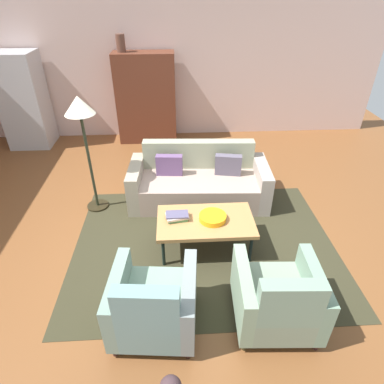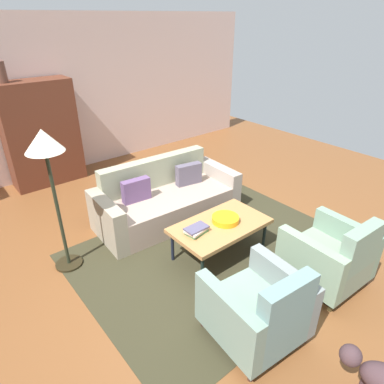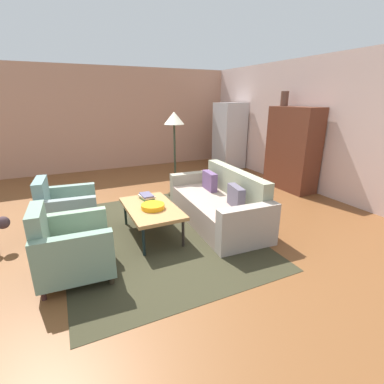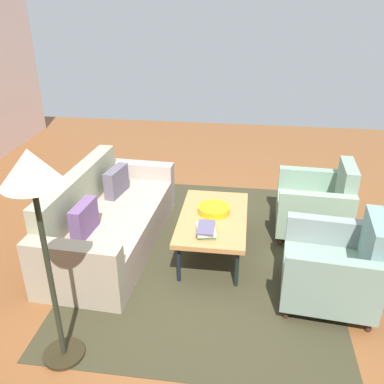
# 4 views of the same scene
# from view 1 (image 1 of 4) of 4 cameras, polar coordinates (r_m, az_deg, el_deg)

# --- Properties ---
(ground_plane) EXTENTS (10.39, 10.39, 0.00)m
(ground_plane) POSITION_cam_1_polar(r_m,az_deg,el_deg) (4.49, -1.63, -7.93)
(ground_plane) COLOR brown
(wall_back) EXTENTS (8.66, 0.12, 2.80)m
(wall_back) POSITION_cam_1_polar(r_m,az_deg,el_deg) (7.25, -2.91, 20.71)
(wall_back) COLOR beige
(wall_back) RESTS_ON ground
(area_rug) EXTENTS (3.40, 2.60, 0.01)m
(area_rug) POSITION_cam_1_polar(r_m,az_deg,el_deg) (4.38, 2.20, -9.15)
(area_rug) COLOR #32301E
(area_rug) RESTS_ON ground
(couch) EXTENTS (2.14, 1.01, 0.86)m
(couch) POSITION_cam_1_polar(r_m,az_deg,el_deg) (5.12, 1.16, 1.80)
(couch) COLOR #A28A7A
(couch) RESTS_ON ground
(coffee_table) EXTENTS (1.20, 0.70, 0.45)m
(coffee_table) POSITION_cam_1_polar(r_m,az_deg,el_deg) (4.07, 2.39, -5.32)
(coffee_table) COLOR black
(coffee_table) RESTS_ON ground
(armchair_left) EXTENTS (0.87, 0.87, 0.88)m
(armchair_left) POSITION_cam_1_polar(r_m,az_deg,el_deg) (3.29, -6.80, -19.37)
(armchair_left) COLOR #352017
(armchair_left) RESTS_ON ground
(armchair_right) EXTENTS (0.84, 0.84, 0.88)m
(armchair_right) POSITION_cam_1_polar(r_m,az_deg,el_deg) (3.42, 14.83, -17.95)
(armchair_right) COLOR #362612
(armchair_right) RESTS_ON ground
(fruit_bowl) EXTENTS (0.34, 0.34, 0.07)m
(fruit_bowl) POSITION_cam_1_polar(r_m,az_deg,el_deg) (4.04, 3.64, -4.45)
(fruit_bowl) COLOR orange
(fruit_bowl) RESTS_ON coffee_table
(book_stack) EXTENTS (0.30, 0.22, 0.08)m
(book_stack) POSITION_cam_1_polar(r_m,az_deg,el_deg) (4.04, -2.61, -4.27)
(book_stack) COLOR #4B7C4A
(book_stack) RESTS_ON coffee_table
(cabinet) EXTENTS (1.20, 0.51, 1.80)m
(cabinet) POSITION_cam_1_polar(r_m,az_deg,el_deg) (7.06, -8.01, 15.91)
(cabinet) COLOR #5D2E1E
(cabinet) RESTS_ON ground
(vase_tall) EXTENTS (0.17, 0.17, 0.32)m
(vase_tall) POSITION_cam_1_polar(r_m,az_deg,el_deg) (6.87, -12.39, 24.13)
(vase_tall) COLOR brown
(vase_tall) RESTS_ON cabinet
(refrigerator) EXTENTS (0.80, 0.73, 1.85)m
(refrigerator) POSITION_cam_1_polar(r_m,az_deg,el_deg) (7.54, -27.33, 13.98)
(refrigerator) COLOR #B7BABF
(refrigerator) RESTS_ON ground
(floor_lamp) EXTENTS (0.40, 0.40, 1.72)m
(floor_lamp) POSITION_cam_1_polar(r_m,az_deg,el_deg) (4.62, -18.88, 12.36)
(floor_lamp) COLOR black
(floor_lamp) RESTS_ON ground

